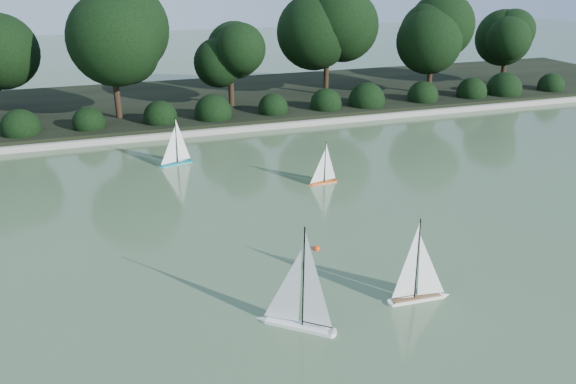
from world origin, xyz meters
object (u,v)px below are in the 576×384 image
(sailboat_white_a, at_px, (293,310))
(sailboat_orange, at_px, (321,177))
(sailboat_teal, at_px, (174,157))
(race_buoy, at_px, (317,249))
(sailboat_white_b, at_px, (422,287))

(sailboat_white_a, height_order, sailboat_orange, sailboat_white_a)
(sailboat_teal, bearing_deg, race_buoy, -71.64)
(sailboat_white_a, xyz_separation_m, sailboat_teal, (-0.69, 8.02, -0.06))
(sailboat_teal, relative_size, race_buoy, 9.92)
(sailboat_white_a, bearing_deg, sailboat_white_b, 0.56)
(sailboat_white_b, bearing_deg, sailboat_white_a, -179.44)
(sailboat_white_a, relative_size, race_buoy, 12.41)
(sailboat_white_b, relative_size, race_buoy, 10.80)
(race_buoy, bearing_deg, sailboat_white_a, -119.43)
(sailboat_teal, height_order, race_buoy, sailboat_teal)
(sailboat_white_a, relative_size, sailboat_teal, 1.25)
(sailboat_white_a, distance_m, race_buoy, 2.54)
(sailboat_white_b, height_order, race_buoy, sailboat_white_b)
(sailboat_white_a, height_order, race_buoy, sailboat_white_a)
(sailboat_teal, distance_m, race_buoy, 6.14)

